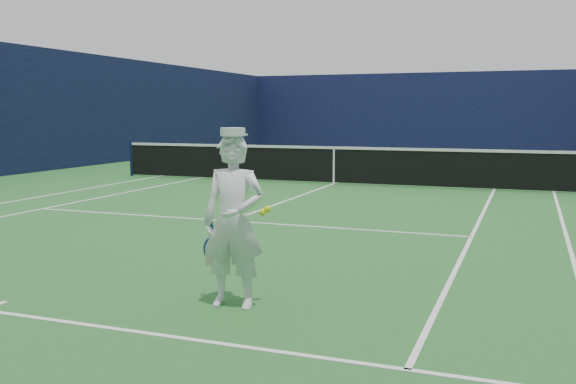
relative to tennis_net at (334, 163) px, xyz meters
name	(u,v)px	position (x,y,z in m)	size (l,w,h in m)	color
ground	(334,184)	(0.00, 0.00, -0.55)	(80.00, 80.00, 0.00)	#266528
court_markings	(334,184)	(0.00, 0.00, -0.55)	(11.03, 23.83, 0.01)	white
windscreen_fence	(334,109)	(0.00, 0.00, 1.45)	(20.12, 36.12, 4.00)	#10133B
tennis_net	(334,163)	(0.00, 0.00, 0.00)	(12.88, 0.09, 1.07)	#141E4C
tennis_player	(234,221)	(2.22, -10.89, 0.30)	(0.77, 0.47, 1.76)	white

